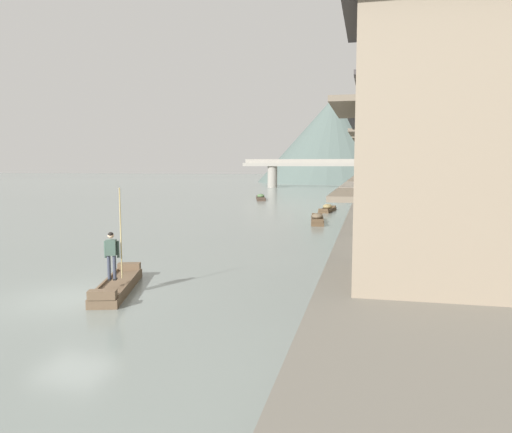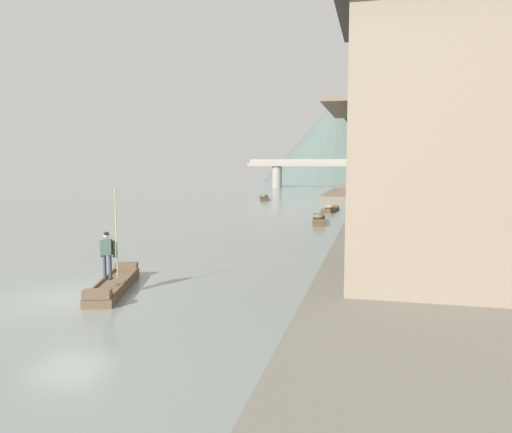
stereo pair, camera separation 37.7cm
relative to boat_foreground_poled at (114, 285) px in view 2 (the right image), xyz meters
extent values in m
plane|color=gray|center=(-1.01, -1.17, -0.19)|extent=(400.00, 400.00, 0.00)
cube|color=#6B665B|center=(15.98, 28.83, 0.24)|extent=(18.00, 110.00, 0.85)
cube|color=brown|center=(0.00, 0.00, -0.04)|extent=(2.14, 4.52, 0.30)
cube|color=brown|center=(-0.58, 1.99, 0.25)|extent=(0.91, 0.58, 0.27)
cube|color=brown|center=(0.58, -1.99, 0.25)|extent=(0.91, 0.58, 0.27)
cube|color=brown|center=(-0.41, -0.12, 0.15)|extent=(1.18, 3.81, 0.08)
cube|color=brown|center=(0.41, 0.12, 0.15)|extent=(1.18, 3.81, 0.08)
cube|color=black|center=(0.11, -0.71, 0.40)|extent=(0.15, 0.24, 0.05)
cylinder|color=#333847|center=(0.12, -0.75, 0.82)|extent=(0.11, 0.11, 0.78)
cube|color=black|center=(0.29, -0.66, 0.40)|extent=(0.15, 0.24, 0.05)
cylinder|color=#333847|center=(0.30, -0.70, 0.82)|extent=(0.11, 0.11, 0.78)
cube|color=#384C42|center=(0.21, -0.72, 1.47)|extent=(0.36, 0.28, 0.52)
cylinder|color=#384C42|center=(-0.01, -0.72, 1.40)|extent=(0.08, 0.08, 0.56)
cylinder|color=#384C42|center=(0.40, -0.61, 1.40)|extent=(0.08, 0.08, 0.56)
sphere|color=#DBB28E|center=(0.21, -0.72, 1.87)|extent=(0.20, 0.20, 0.20)
sphere|color=black|center=(0.21, -0.73, 1.89)|extent=(0.18, 0.18, 0.18)
cylinder|color=tan|center=(0.47, -0.55, 1.92)|extent=(0.04, 0.04, 3.00)
cube|color=#423328|center=(-4.45, 43.59, -0.07)|extent=(2.16, 4.83, 0.23)
cube|color=#423328|center=(-5.00, 45.74, 0.15)|extent=(0.97, 0.58, 0.21)
cube|color=#423328|center=(-3.89, 41.45, 0.15)|extent=(0.97, 0.58, 0.21)
cube|color=#423328|center=(-4.90, 43.48, 0.09)|extent=(1.14, 4.12, 0.08)
cube|color=#423328|center=(-4.00, 43.71, 0.09)|extent=(1.14, 4.12, 0.08)
ellipsoid|color=#4C6B42|center=(-4.45, 43.59, 0.30)|extent=(1.20, 1.46, 0.50)
cube|color=brown|center=(4.71, 21.43, -0.05)|extent=(1.40, 4.55, 0.27)
cube|color=brown|center=(4.48, 23.50, 0.20)|extent=(0.85, 0.45, 0.24)
cube|color=brown|center=(4.95, 19.35, 0.20)|extent=(0.85, 0.45, 0.24)
cube|color=brown|center=(4.30, 21.38, 0.12)|extent=(0.52, 3.96, 0.08)
cube|color=brown|center=(5.13, 21.47, 0.12)|extent=(0.52, 3.96, 0.08)
ellipsoid|color=brown|center=(4.71, 21.43, 0.30)|extent=(0.94, 1.23, 0.45)
cube|color=brown|center=(5.41, 48.23, -0.05)|extent=(1.72, 4.09, 0.27)
cube|color=brown|center=(5.70, 50.03, 0.20)|extent=(1.05, 0.51, 0.24)
cube|color=brown|center=(5.13, 46.42, 0.20)|extent=(1.05, 0.51, 0.24)
cube|color=brown|center=(4.90, 48.31, 0.12)|extent=(0.62, 3.43, 0.08)
cube|color=brown|center=(5.93, 48.14, 0.12)|extent=(0.62, 3.43, 0.08)
cube|color=brown|center=(4.72, 30.63, -0.08)|extent=(1.41, 4.04, 0.21)
cube|color=brown|center=(4.94, 32.45, 0.11)|extent=(0.90, 0.46, 0.19)
cube|color=brown|center=(4.51, 28.82, 0.11)|extent=(0.90, 0.46, 0.19)
cube|color=brown|center=(4.29, 30.68, 0.06)|extent=(0.48, 3.44, 0.08)
cube|color=brown|center=(5.16, 30.58, 0.06)|extent=(0.48, 3.44, 0.08)
ellipsoid|color=olive|center=(4.72, 30.63, 0.26)|extent=(0.99, 1.29, 0.47)
cube|color=gray|center=(10.29, 0.22, 4.57)|extent=(4.56, 4.90, 7.80)
cube|color=#6E6151|center=(7.66, 0.22, 3.27)|extent=(0.70, 4.90, 0.16)
cube|color=#6E6151|center=(7.66, 0.22, 5.87)|extent=(0.70, 4.90, 0.16)
cube|color=#3D3838|center=(10.29, 0.22, 8.59)|extent=(5.46, 5.80, 0.24)
cube|color=gray|center=(10.05, 6.19, 3.27)|extent=(4.08, 6.17, 5.20)
cube|color=gray|center=(7.66, 6.19, 3.27)|extent=(0.70, 6.17, 0.16)
cube|color=#2D2D33|center=(10.05, 6.19, 5.99)|extent=(4.98, 7.07, 0.24)
cube|color=#2D2D33|center=(10.05, 6.19, 6.46)|extent=(2.45, 7.07, 0.70)
cube|color=gray|center=(10.35, 12.26, 4.57)|extent=(4.68, 4.59, 7.80)
cube|color=#6E6151|center=(7.66, 12.26, 3.27)|extent=(0.70, 4.59, 0.16)
cube|color=#6E6151|center=(7.66, 12.26, 5.87)|extent=(0.70, 4.59, 0.16)
cube|color=#3D3838|center=(10.35, 12.26, 8.59)|extent=(5.58, 5.49, 0.24)
cube|color=#3D3838|center=(10.35, 12.26, 9.06)|extent=(2.81, 5.49, 0.70)
cube|color=gray|center=(10.36, 19.59, 4.57)|extent=(4.69, 7.38, 7.80)
cube|color=#6E6151|center=(7.66, 19.59, 3.27)|extent=(0.70, 7.38, 0.16)
cube|color=#6E6151|center=(7.66, 19.59, 5.87)|extent=(0.70, 7.38, 0.16)
cube|color=#3D3838|center=(10.36, 19.59, 8.59)|extent=(5.59, 8.28, 0.24)
cube|color=#3D3838|center=(10.36, 19.59, 9.06)|extent=(2.81, 8.28, 0.70)
cube|color=#7F705B|center=(10.94, 27.78, 3.27)|extent=(5.87, 6.43, 5.20)
cube|color=brown|center=(7.66, 27.78, 3.27)|extent=(0.70, 6.43, 0.16)
cube|color=#4C4238|center=(10.94, 27.78, 5.99)|extent=(6.77, 7.33, 0.24)
cube|color=#4C4238|center=(10.94, 27.78, 6.46)|extent=(3.52, 7.33, 0.70)
cube|color=gray|center=(-1.01, 75.13, 4.07)|extent=(27.05, 2.40, 0.60)
cylinder|color=gray|center=(-9.12, 75.13, 1.79)|extent=(1.80, 1.80, 3.96)
cylinder|color=gray|center=(7.11, 75.13, 1.79)|extent=(1.80, 1.80, 3.96)
cube|color=gray|center=(-1.01, 76.13, 4.72)|extent=(27.05, 0.30, 0.70)
cone|color=#4C5B56|center=(-0.28, 106.12, 9.94)|extent=(36.25, 36.25, 20.26)
camera|label=1|loc=(8.38, -15.19, 4.19)|focal=34.60mm
camera|label=2|loc=(8.75, -15.10, 4.19)|focal=34.60mm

